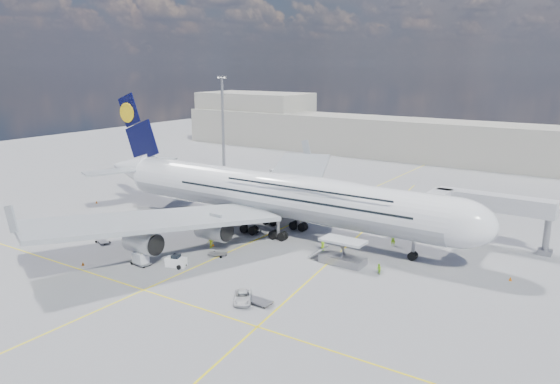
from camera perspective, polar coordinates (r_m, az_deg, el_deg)
The scene contains 31 objects.
ground at distance 87.38m, azimuth -4.33°, elevation -5.82°, with size 300.00×300.00×0.00m, color gray.
taxi_line_main at distance 87.38m, azimuth -4.33°, elevation -5.82°, with size 0.25×220.00×0.01m, color #FFE90D.
taxi_line_cross at distance 73.77m, azimuth -14.07°, elevation -9.90°, with size 120.00×0.25×0.01m, color #FFE90D.
taxi_line_diag at distance 88.29m, azimuth 6.95°, elevation -5.67°, with size 0.25×100.00×0.01m, color #FFE90D.
airliner at distance 93.06m, azimuth -0.49°, elevation -0.18°, with size 77.26×79.15×23.71m.
jet_bridge at distance 91.01m, azimuth 19.15°, elevation -1.25°, with size 18.80×12.10×8.50m.
cargo_loader at distance 80.69m, azimuth 6.47°, elevation -6.57°, with size 8.53×3.20×3.67m.
light_mast at distance 143.55m, azimuth -5.99°, elevation 7.09°, with size 3.00×0.70×25.50m.
terminal at distance 169.32m, azimuth 15.89°, elevation 5.14°, with size 180.00×16.00×12.00m, color #B2AD9E.
hangar at distance 205.50m, azimuth -2.61°, elevation 7.82°, with size 40.00×22.00×18.00m, color #B2AD9E.
dolly_row_a at distance 93.72m, azimuth -18.02°, elevation -4.93°, with size 2.94×2.31×0.38m.
dolly_row_b at distance 82.08m, azimuth -14.36°, elevation -6.73°, with size 3.27×2.07×1.93m.
dolly_row_c at distance 92.32m, azimuth -7.02°, elevation -4.14°, with size 3.15×1.73×1.97m.
dolly_back at distance 105.38m, azimuth -16.97°, elevation -2.85°, with size 3.04×2.13×0.40m.
dolly_nose_far at distance 67.69m, azimuth -2.22°, elevation -11.33°, with size 3.26×1.80×0.47m.
dolly_nose_near at distance 84.00m, azimuth -6.55°, elevation -6.45°, with size 3.06×2.38×0.40m.
baggage_tug at distance 80.32m, azimuth -10.81°, elevation -7.16°, with size 3.23×2.26×1.84m.
catering_truck_inner at distance 116.28m, azimuth 5.92°, elevation -0.13°, with size 6.21×2.76×3.62m.
catering_truck_outer at distance 130.08m, azimuth -0.09°, elevation 1.40°, with size 6.79×5.41×3.73m.
service_van at distance 68.21m, azimuth -3.94°, elevation -10.91°, with size 2.08×4.51×1.25m, color silver.
crew_nose at distance 89.59m, azimuth 11.75°, elevation -4.92°, with size 0.72×0.47×1.98m, color #99EB18.
crew_loader at distance 77.62m, azimuth 10.29°, elevation -7.92°, with size 0.73×0.57×1.50m, color #91E317.
crew_wing at distance 89.94m, azimuth -15.66°, elevation -5.15°, with size 1.02×0.43×1.74m, color #9BF519.
crew_van at distance 86.06m, azimuth 4.49°, elevation -5.46°, with size 0.92×0.60×1.88m, color #B0F81A.
crew_tug at distance 87.50m, azimuth -7.28°, elevation -5.20°, with size 1.25×0.72×1.93m, color #E0F219.
cone_nose at distance 80.64m, azimuth 22.94°, elevation -8.35°, with size 0.44×0.44×0.56m.
cone_wing_left_inner at distance 105.21m, azimuth 0.61°, elevation -2.30°, with size 0.43×0.43×0.55m.
cone_wing_left_outer at distance 131.00m, azimuth 0.95°, elevation 0.83°, with size 0.47×0.47×0.60m.
cone_wing_right_inner at distance 88.43m, azimuth -7.01°, elevation -5.47°, with size 0.43×0.43×0.55m.
cone_wing_right_outer at distance 84.69m, azimuth -19.90°, elevation -7.05°, with size 0.43×0.43×0.55m.
cone_tail at distance 120.40m, azimuth -18.63°, elevation -1.00°, with size 0.45×0.45×0.58m.
Camera 1 is at (51.16, -64.82, 28.56)m, focal length 35.00 mm.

